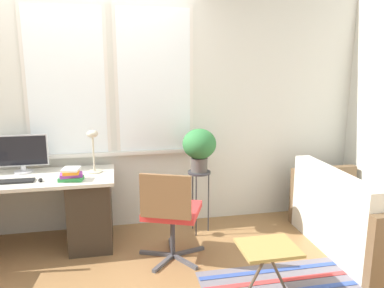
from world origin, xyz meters
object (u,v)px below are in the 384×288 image
keyboard (14,181)px  book_stack (71,175)px  desk_lamp (93,144)px  mouse (40,180)px  potted_plant (199,146)px  office_chair_swivel (171,212)px  couch_loveseat (355,220)px  plant_stand (199,180)px  monitor (22,153)px  folding_stool (268,250)px

keyboard → book_stack: (0.50, -0.05, 0.05)m
keyboard → desk_lamp: 0.77m
mouse → book_stack: book_stack is taller
book_stack → potted_plant: potted_plant is taller
office_chair_swivel → couch_loveseat: size_ratio=0.61×
plant_stand → potted_plant: 0.36m
monitor → plant_stand: (1.73, -0.15, -0.34)m
mouse → book_stack: 0.28m
book_stack → folding_stool: 1.85m
keyboard → plant_stand: bearing=5.4°
folding_stool → plant_stand: bearing=103.4°
potted_plant → office_chair_swivel: bearing=-125.5°
office_chair_swivel → plant_stand: (0.38, 0.53, 0.10)m
office_chair_swivel → plant_stand: office_chair_swivel is taller
plant_stand → office_chair_swivel: bearing=-125.5°
desk_lamp → book_stack: 0.38m
monitor → office_chair_swivel: (1.35, -0.69, -0.44)m
potted_plant → keyboard: bearing=-174.6°
monitor → mouse: monitor is taller
mouse → potted_plant: bearing=7.2°
book_stack → potted_plant: bearing=9.6°
keyboard → potted_plant: bearing=5.4°
couch_loveseat → folding_stool: (-1.13, -0.54, 0.08)m
book_stack → folding_stool: book_stack is taller
folding_stool → mouse: bearing=151.3°
book_stack → monitor: bearing=143.2°
potted_plant → monitor: bearing=174.9°
monitor → folding_stool: bearing=-33.4°
office_chair_swivel → couch_loveseat: 1.80m
potted_plant → book_stack: bearing=-170.4°
keyboard → book_stack: 0.51m
monitor → potted_plant: 1.74m
monitor → potted_plant: (1.73, -0.15, 0.03)m
desk_lamp → couch_loveseat: 2.65m
potted_plant → desk_lamp: bearing=178.8°
keyboard → couch_loveseat: 3.22m
couch_loveseat → mouse: bearing=81.3°
book_stack → plant_stand: bearing=9.6°
monitor → desk_lamp: bearing=-10.9°
monitor → book_stack: 0.62m
folding_stool → monitor: bearing=146.6°
monitor → keyboard: 0.37m
desk_lamp → potted_plant: bearing=-1.2°
book_stack → couch_loveseat: bearing=-9.2°
plant_stand → desk_lamp: bearing=178.8°
keyboard → mouse: 0.23m
mouse → plant_stand: bearing=7.2°
potted_plant → mouse: bearing=-172.8°
keyboard → office_chair_swivel: office_chair_swivel is taller
office_chair_swivel → folding_stool: size_ratio=1.98×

